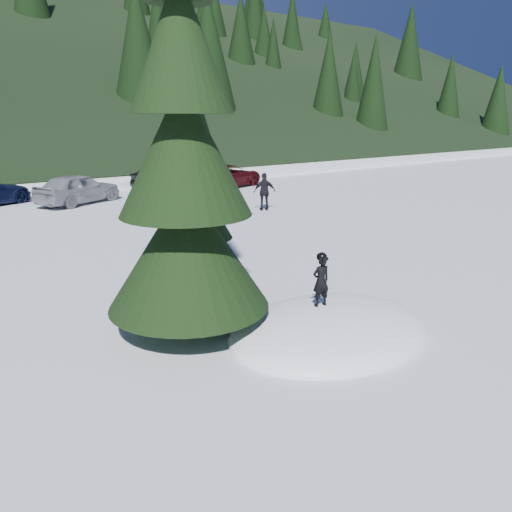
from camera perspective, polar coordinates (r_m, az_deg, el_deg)
ground at (r=10.37m, az=8.43°, el=-8.61°), size 200.00×200.00×0.00m
snow_mound at (r=10.37m, az=8.43°, el=-8.61°), size 4.48×3.52×0.96m
spruce_tall at (r=9.56m, az=-8.17°, el=10.01°), size 3.20×3.20×8.60m
spruce_short at (r=11.43m, az=-7.11°, el=4.78°), size 2.20×2.20×5.37m
child_skier at (r=10.23m, az=7.43°, el=-2.85°), size 0.43×0.32×1.06m
adult_0 at (r=23.04m, az=-4.85°, el=7.21°), size 1.00×0.86×1.77m
adult_1 at (r=23.35m, az=0.99°, el=7.34°), size 1.11×0.86×1.75m
adult_2 at (r=26.39m, az=-5.09°, el=8.00°), size 0.62×1.02×1.53m
car_4 at (r=26.77m, az=-19.70°, el=7.28°), size 4.87×3.52×1.54m
car_5 at (r=30.60m, az=-9.82°, el=8.84°), size 4.64×2.01×1.49m
car_6 at (r=31.52m, az=-3.29°, el=9.15°), size 5.49×3.66×1.40m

